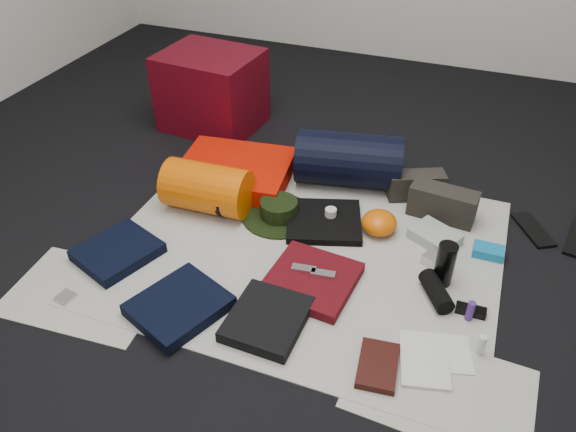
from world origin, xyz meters
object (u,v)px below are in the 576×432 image
(compact_camera, at_px, (437,262))
(stuff_sack, at_px, (207,188))
(red_cabinet, at_px, (212,90))
(water_bottle, at_px, (445,264))
(sleeping_pad, at_px, (235,171))
(navy_duffel, at_px, (349,160))
(paperback_book, at_px, (378,366))

(compact_camera, bearing_deg, stuff_sack, -156.03)
(red_cabinet, bearing_deg, water_bottle, -25.99)
(stuff_sack, xyz_separation_m, water_bottle, (1.08, -0.11, -0.02))
(red_cabinet, relative_size, sleeping_pad, 0.96)
(sleeping_pad, distance_m, water_bottle, 1.13)
(red_cabinet, relative_size, compact_camera, 4.55)
(sleeping_pad, height_order, navy_duffel, navy_duffel)
(navy_duffel, bearing_deg, water_bottle, -56.47)
(navy_duffel, bearing_deg, paperback_book, -79.92)
(stuff_sack, relative_size, compact_camera, 3.41)
(red_cabinet, relative_size, water_bottle, 2.75)
(red_cabinet, distance_m, stuff_sack, 0.84)
(sleeping_pad, distance_m, stuff_sack, 0.27)
(red_cabinet, relative_size, stuff_sack, 1.34)
(sleeping_pad, xyz_separation_m, navy_duffel, (0.53, 0.17, 0.08))
(sleeping_pad, distance_m, compact_camera, 1.08)
(compact_camera, bearing_deg, sleeping_pad, -170.24)
(stuff_sack, height_order, compact_camera, stuff_sack)
(stuff_sack, bearing_deg, compact_camera, -1.59)
(water_bottle, bearing_deg, paperback_book, -105.35)
(red_cabinet, height_order, paperback_book, red_cabinet)
(red_cabinet, relative_size, navy_duffel, 1.03)
(navy_duffel, height_order, water_bottle, navy_duffel)
(sleeping_pad, bearing_deg, water_bottle, -19.49)
(water_bottle, height_order, paperback_book, water_bottle)
(red_cabinet, relative_size, paperback_book, 2.58)
(stuff_sack, xyz_separation_m, paperback_book, (0.94, -0.61, -0.10))
(sleeping_pad, height_order, compact_camera, sleeping_pad)
(red_cabinet, height_order, stuff_sack, red_cabinet)
(stuff_sack, distance_m, paperback_book, 1.13)
(red_cabinet, height_order, compact_camera, red_cabinet)
(water_bottle, bearing_deg, compact_camera, 110.97)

